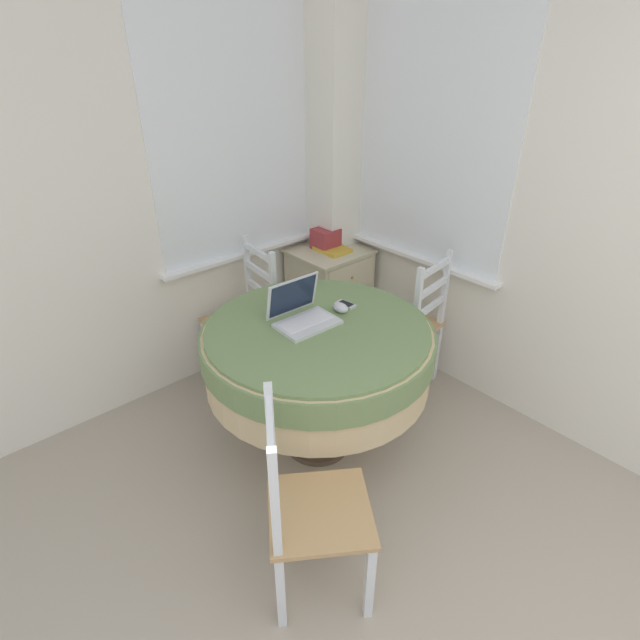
% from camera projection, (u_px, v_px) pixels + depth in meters
% --- Properties ---
extents(corner_room_shell, '(4.13, 4.99, 2.55)m').
position_uv_depth(corner_room_shell, '(381.00, 217.00, 2.32)').
color(corner_room_shell, white).
rests_on(corner_room_shell, ground_plane).
extents(round_dining_table, '(1.17, 1.17, 0.77)m').
position_uv_depth(round_dining_table, '(318.00, 351.00, 2.52)').
color(round_dining_table, '#4C3D2D').
rests_on(round_dining_table, ground_plane).
extents(laptop, '(0.31, 0.26, 0.22)m').
position_uv_depth(laptop, '(302.00, 314.00, 2.47)').
color(laptop, silver).
rests_on(laptop, round_dining_table).
extents(computer_mouse, '(0.06, 0.09, 0.05)m').
position_uv_depth(computer_mouse, '(340.00, 308.00, 2.58)').
color(computer_mouse, silver).
rests_on(computer_mouse, round_dining_table).
extents(cell_phone, '(0.07, 0.12, 0.01)m').
position_uv_depth(cell_phone, '(346.00, 304.00, 2.65)').
color(cell_phone, '#B2B7BC').
rests_on(cell_phone, round_dining_table).
extents(dining_chair_near_back_window, '(0.43, 0.43, 0.92)m').
position_uv_depth(dining_chair_near_back_window, '(245.00, 319.00, 3.20)').
color(dining_chair_near_back_window, tan).
rests_on(dining_chair_near_back_window, ground_plane).
extents(dining_chair_near_right_window, '(0.44, 0.45, 0.92)m').
position_uv_depth(dining_chair_near_right_window, '(409.00, 325.00, 3.12)').
color(dining_chair_near_right_window, tan).
rests_on(dining_chair_near_right_window, ground_plane).
extents(dining_chair_camera_near, '(0.54, 0.54, 0.92)m').
position_uv_depth(dining_chair_camera_near, '(308.00, 510.00, 1.90)').
color(dining_chair_camera_near, tan).
rests_on(dining_chair_camera_near, ground_plane).
extents(corner_cabinet, '(0.50, 0.47, 0.71)m').
position_uv_depth(corner_cabinet, '(330.00, 296.00, 3.66)').
color(corner_cabinet, beige).
rests_on(corner_cabinet, ground_plane).
extents(storage_box, '(0.16, 0.15, 0.14)m').
position_uv_depth(storage_box, '(326.00, 239.00, 3.48)').
color(storage_box, '#9E3338').
rests_on(storage_box, corner_cabinet).
extents(book_on_cabinet, '(0.18, 0.23, 0.02)m').
position_uv_depth(book_on_cabinet, '(332.00, 249.00, 3.46)').
color(book_on_cabinet, gold).
rests_on(book_on_cabinet, corner_cabinet).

